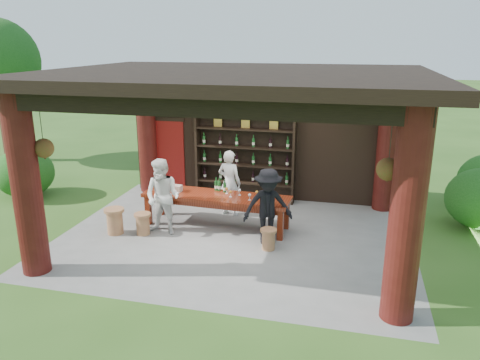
% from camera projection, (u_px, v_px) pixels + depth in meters
% --- Properties ---
extents(ground, '(90.00, 90.00, 0.00)m').
position_uv_depth(ground, '(236.00, 236.00, 10.12)').
color(ground, '#2D5119').
rests_on(ground, ground).
extents(pavilion, '(7.50, 6.00, 3.60)m').
position_uv_depth(pavilion, '(240.00, 135.00, 9.90)').
color(pavilion, slate).
rests_on(pavilion, ground).
extents(wine_shelf, '(2.62, 0.40, 2.31)m').
position_uv_depth(wine_shelf, '(245.00, 157.00, 12.15)').
color(wine_shelf, black).
rests_on(wine_shelf, ground).
extents(tasting_table, '(3.36, 1.03, 0.75)m').
position_uv_depth(tasting_table, '(216.00, 200.00, 10.47)').
color(tasting_table, '#541A0C').
rests_on(tasting_table, ground).
extents(stool_near_left, '(0.37, 0.37, 0.48)m').
position_uv_depth(stool_near_left, '(143.00, 223.00, 10.14)').
color(stool_near_left, '#985C3D').
rests_on(stool_near_left, ground).
extents(stool_near_right, '(0.33, 0.33, 0.44)m').
position_uv_depth(stool_near_right, '(268.00, 239.00, 9.42)').
color(stool_near_right, '#985C3D').
rests_on(stool_near_right, ground).
extents(stool_far_left, '(0.44, 0.44, 0.57)m').
position_uv_depth(stool_far_left, '(115.00, 220.00, 10.17)').
color(stool_far_left, '#985C3D').
rests_on(stool_far_left, ground).
extents(host, '(0.65, 0.49, 1.59)m').
position_uv_depth(host, '(229.00, 183.00, 11.15)').
color(host, silver).
rests_on(host, ground).
extents(guest_woman, '(0.88, 0.72, 1.67)m').
position_uv_depth(guest_woman, '(163.00, 197.00, 10.05)').
color(guest_woman, silver).
rests_on(guest_woman, ground).
extents(guest_man, '(1.18, 0.94, 1.59)m').
position_uv_depth(guest_man, '(268.00, 206.00, 9.59)').
color(guest_man, black).
rests_on(guest_man, ground).
extents(table_bottles, '(0.31, 0.17, 0.31)m').
position_uv_depth(table_bottles, '(220.00, 185.00, 10.66)').
color(table_bottles, '#194C1E').
rests_on(table_bottles, tasting_table).
extents(table_glasses, '(0.78, 0.38, 0.15)m').
position_uv_depth(table_glasses, '(241.00, 193.00, 10.31)').
color(table_glasses, silver).
rests_on(table_glasses, tasting_table).
extents(napkin_basket, '(0.27, 0.19, 0.14)m').
position_uv_depth(napkin_basket, '(176.00, 188.00, 10.68)').
color(napkin_basket, '#BF6672').
rests_on(napkin_basket, tasting_table).
extents(shrubs, '(15.25, 8.64, 1.36)m').
position_uv_depth(shrubs, '(328.00, 205.00, 10.37)').
color(shrubs, '#194C14').
rests_on(shrubs, ground).
extents(trees, '(22.28, 10.50, 4.80)m').
position_uv_depth(trees, '(410.00, 74.00, 9.92)').
color(trees, '#3F2819').
rests_on(trees, ground).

